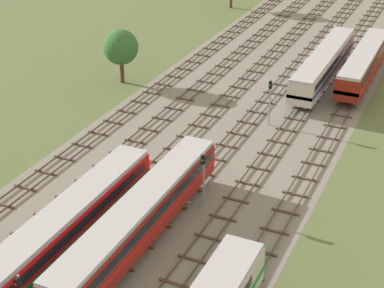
{
  "coord_description": "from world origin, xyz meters",
  "views": [
    {
      "loc": [
        22.02,
        0.93,
        28.98
      ],
      "look_at": [
        0.0,
        48.96,
        1.5
      ],
      "focal_mm": 57.89,
      "sensor_mm": 36.0,
      "label": 1
    }
  ],
  "objects_px": {
    "passenger_coach_centre_right_far": "(324,63)",
    "diesel_railcar_right_farther": "(364,62)",
    "passenger_coach_centre_midfar": "(140,215)",
    "passenger_coach_centre_left_mid": "(61,229)",
    "signal_post_mid": "(270,97)",
    "signal_post_nearest": "(203,173)"
  },
  "relations": [
    {
      "from": "signal_post_mid",
      "to": "passenger_coach_centre_right_far",
      "type": "bearing_deg",
      "value": 81.36
    },
    {
      "from": "passenger_coach_centre_right_far",
      "to": "passenger_coach_centre_midfar",
      "type": "bearing_deg",
      "value": -96.51
    },
    {
      "from": "signal_post_nearest",
      "to": "signal_post_mid",
      "type": "xyz_separation_m",
      "value": [
        0.0,
        17.48,
        0.08
      ]
    },
    {
      "from": "signal_post_mid",
      "to": "signal_post_nearest",
      "type": "bearing_deg",
      "value": -90.0
    },
    {
      "from": "diesel_railcar_right_farther",
      "to": "signal_post_mid",
      "type": "bearing_deg",
      "value": -111.47
    },
    {
      "from": "passenger_coach_centre_midfar",
      "to": "signal_post_mid",
      "type": "xyz_separation_m",
      "value": [
        2.22,
        24.29,
        0.71
      ]
    },
    {
      "from": "passenger_coach_centre_midfar",
      "to": "diesel_railcar_right_farther",
      "type": "xyz_separation_m",
      "value": [
        8.88,
        41.22,
        -0.02
      ]
    },
    {
      "from": "passenger_coach_centre_left_mid",
      "to": "signal_post_nearest",
      "type": "height_order",
      "value": "signal_post_nearest"
    },
    {
      "from": "passenger_coach_centre_right_far",
      "to": "diesel_railcar_right_farther",
      "type": "distance_m",
      "value": 5.02
    },
    {
      "from": "passenger_coach_centre_left_mid",
      "to": "passenger_coach_centre_right_far",
      "type": "height_order",
      "value": "same"
    },
    {
      "from": "passenger_coach_centre_left_mid",
      "to": "signal_post_mid",
      "type": "distance_m",
      "value": 29.02
    },
    {
      "from": "passenger_coach_centre_midfar",
      "to": "signal_post_nearest",
      "type": "relative_size",
      "value": 4.33
    },
    {
      "from": "signal_post_nearest",
      "to": "passenger_coach_centre_left_mid",
      "type": "bearing_deg",
      "value": -121.75
    },
    {
      "from": "passenger_coach_centre_left_mid",
      "to": "passenger_coach_centre_right_far",
      "type": "bearing_deg",
      "value": 78.29
    },
    {
      "from": "diesel_railcar_right_farther",
      "to": "signal_post_mid",
      "type": "xyz_separation_m",
      "value": [
        -6.66,
        -16.93,
        0.72
      ]
    },
    {
      "from": "passenger_coach_centre_left_mid",
      "to": "passenger_coach_centre_right_far",
      "type": "distance_m",
      "value": 43.75
    },
    {
      "from": "passenger_coach_centre_right_far",
      "to": "diesel_railcar_right_farther",
      "type": "xyz_separation_m",
      "value": [
        4.44,
        2.33,
        -0.02
      ]
    },
    {
      "from": "signal_post_nearest",
      "to": "signal_post_mid",
      "type": "bearing_deg",
      "value": 90.0
    },
    {
      "from": "diesel_railcar_right_farther",
      "to": "signal_post_nearest",
      "type": "distance_m",
      "value": 35.06
    },
    {
      "from": "passenger_coach_centre_midfar",
      "to": "diesel_railcar_right_farther",
      "type": "height_order",
      "value": "same"
    },
    {
      "from": "signal_post_mid",
      "to": "passenger_coach_centre_midfar",
      "type": "bearing_deg",
      "value": -95.22
    },
    {
      "from": "passenger_coach_centre_midfar",
      "to": "signal_post_mid",
      "type": "height_order",
      "value": "signal_post_mid"
    }
  ]
}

